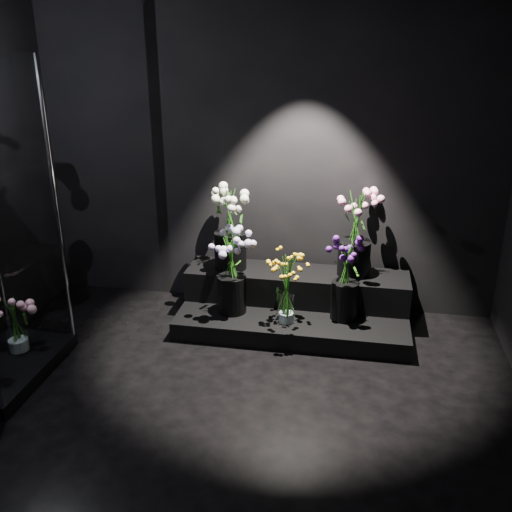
# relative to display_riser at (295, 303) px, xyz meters

# --- Properties ---
(floor) EXTENTS (4.00, 4.00, 0.00)m
(floor) POSITION_rel_display_riser_xyz_m (-0.31, -1.62, -0.18)
(floor) COLOR black
(floor) RESTS_ON ground
(wall_back) EXTENTS (4.00, 0.00, 4.00)m
(wall_back) POSITION_rel_display_riser_xyz_m (-0.31, 0.38, 1.22)
(wall_back) COLOR black
(wall_back) RESTS_ON floor
(display_riser) EXTENTS (1.91, 0.85, 0.42)m
(display_riser) POSITION_rel_display_riser_xyz_m (0.00, 0.00, 0.00)
(display_riser) COLOR black
(display_riser) RESTS_ON floor
(bouquet_orange_bells) EXTENTS (0.33, 0.33, 0.57)m
(bouquet_orange_bells) POSITION_rel_display_riser_xyz_m (-0.03, -0.31, 0.28)
(bouquet_orange_bells) COLOR white
(bouquet_orange_bells) RESTS_ON display_riser
(bouquet_lilac) EXTENTS (0.48, 0.48, 0.69)m
(bouquet_lilac) POSITION_rel_display_riser_xyz_m (-0.50, -0.20, 0.39)
(bouquet_lilac) COLOR black
(bouquet_lilac) RESTS_ON display_riser
(bouquet_purple) EXTENTS (0.36, 0.36, 0.66)m
(bouquet_purple) POSITION_rel_display_riser_xyz_m (0.42, -0.16, 0.37)
(bouquet_purple) COLOR black
(bouquet_purple) RESTS_ON display_riser
(bouquet_cream_roses) EXTENTS (0.43, 0.43, 0.72)m
(bouquet_cream_roses) POSITION_rel_display_riser_xyz_m (-0.58, 0.10, 0.65)
(bouquet_cream_roses) COLOR black
(bouquet_cream_roses) RESTS_ON display_riser
(bouquet_pink_roses) EXTENTS (0.35, 0.35, 0.72)m
(bouquet_pink_roses) POSITION_rel_display_riser_xyz_m (0.47, 0.15, 0.64)
(bouquet_pink_roses) COLOR black
(bouquet_pink_roses) RESTS_ON display_riser
(bouquet_case_base_pink) EXTENTS (0.35, 0.35, 0.44)m
(bouquet_case_base_pink) POSITION_rel_display_riser_xyz_m (-1.98, -1.01, 0.16)
(bouquet_case_base_pink) COLOR white
(bouquet_case_base_pink) RESTS_ON display_case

